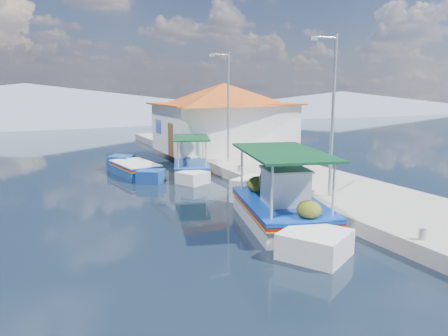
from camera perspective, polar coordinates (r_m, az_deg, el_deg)
name	(u,v)px	position (r m, az deg, el deg)	size (l,w,h in m)	color
ground	(248,243)	(13.36, 3.10, -9.70)	(160.00, 160.00, 0.00)	black
quay	(298,180)	(21.20, 9.57, -1.53)	(5.00, 44.00, 0.50)	#A29E97
bollards	(268,178)	(19.39, 5.74, -1.35)	(0.20, 17.20, 0.30)	#A5A8AD
main_caique	(280,208)	(15.13, 7.28, -5.20)	(3.85, 8.22, 2.80)	white
caique_green_canopy	(191,169)	(23.35, -4.38, -0.10)	(3.06, 5.71, 2.26)	white
caique_blue_hull	(135,170)	(23.71, -11.53, -0.26)	(2.25, 5.75, 1.03)	navy
harbor_building	(224,116)	(28.79, -0.02, 6.82)	(10.49, 10.49, 4.40)	white
lamp_post_near	(331,108)	(16.73, 13.79, 7.59)	(1.21, 0.14, 6.00)	#A5A8AD
lamp_post_far	(227,101)	(24.41, 0.36, 8.70)	(1.21, 0.14, 6.00)	#A5A8AD
mountain_ridge	(111,105)	(68.25, -14.58, 7.98)	(171.40, 96.00, 5.50)	slate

